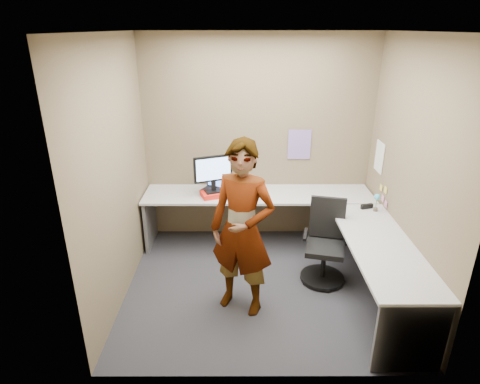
{
  "coord_description": "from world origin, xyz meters",
  "views": [
    {
      "loc": [
        -0.24,
        -3.84,
        2.74
      ],
      "look_at": [
        -0.24,
        0.25,
        1.05
      ],
      "focal_mm": 30.0,
      "sensor_mm": 36.0,
      "label": 1
    }
  ],
  "objects_px": {
    "monitor": "(213,171)",
    "person": "(242,230)",
    "desk": "(297,224)",
    "office_chair": "(325,248)"
  },
  "relations": [
    {
      "from": "office_chair",
      "to": "person",
      "type": "xyz_separation_m",
      "value": [
        -0.95,
        -0.51,
        0.52
      ]
    },
    {
      "from": "desk",
      "to": "monitor",
      "type": "bearing_deg",
      "value": 152.94
    },
    {
      "from": "desk",
      "to": "person",
      "type": "bearing_deg",
      "value": -131.0
    },
    {
      "from": "office_chair",
      "to": "person",
      "type": "bearing_deg",
      "value": -138.18
    },
    {
      "from": "person",
      "to": "desk",
      "type": "bearing_deg",
      "value": 72.41
    },
    {
      "from": "desk",
      "to": "person",
      "type": "height_order",
      "value": "person"
    },
    {
      "from": "monitor",
      "to": "person",
      "type": "bearing_deg",
      "value": -95.42
    },
    {
      "from": "desk",
      "to": "person",
      "type": "relative_size",
      "value": 1.65
    },
    {
      "from": "desk",
      "to": "office_chair",
      "type": "height_order",
      "value": "office_chair"
    },
    {
      "from": "desk",
      "to": "office_chair",
      "type": "distance_m",
      "value": 0.43
    }
  ]
}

